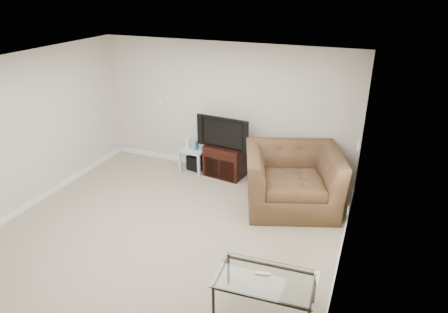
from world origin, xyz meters
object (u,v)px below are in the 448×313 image
at_px(recliner, 293,170).
at_px(coffee_table, 265,294).
at_px(television, 225,131).
at_px(side_table, 194,159).
at_px(tv_stand, 226,160).
at_px(subwoofer, 196,162).

xyz_separation_m(recliner, coffee_table, (0.26, -2.41, -0.44)).
relative_size(television, recliner, 0.64).
distance_m(side_table, coffee_table, 3.86).
bearing_deg(recliner, side_table, 143.18).
xyz_separation_m(side_table, recliner, (2.10, -0.65, 0.44)).
distance_m(television, recliner, 1.60).
bearing_deg(coffee_table, tv_stand, 119.02).
bearing_deg(recliner, television, 136.78).
bearing_deg(television, subwoofer, -178.40).
bearing_deg(recliner, subwoofer, 142.52).
distance_m(side_table, recliner, 2.24).
height_order(side_table, subwoofer, side_table).
bearing_deg(side_table, coffee_table, -52.25).
bearing_deg(coffee_table, side_table, 127.75).
height_order(television, subwoofer, television).
relative_size(television, subwoofer, 3.37).
relative_size(tv_stand, side_table, 1.58).
xyz_separation_m(tv_stand, television, (-0.00, -0.03, 0.61)).
xyz_separation_m(television, subwoofer, (-0.63, 0.04, -0.76)).
height_order(tv_stand, side_table, tv_stand).
relative_size(tv_stand, television, 0.76).
bearing_deg(television, coffee_table, -55.74).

